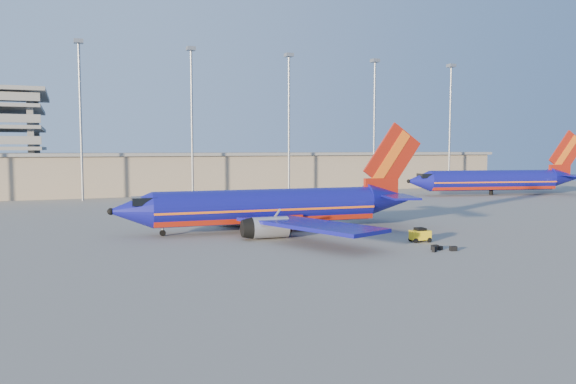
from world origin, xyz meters
The scene contains 7 objects.
ground centered at (0.00, 0.00, 0.00)m, with size 220.00×220.00×0.00m, color slate.
terminal_building centered at (10.00, 58.00, 4.32)m, with size 122.00×16.00×8.50m.
light_mast_row centered at (5.00, 46.00, 17.55)m, with size 101.60×1.60×28.65m.
aircraft_main centered at (-5.64, -1.26, 2.69)m, with size 37.17×35.72×12.58m.
aircraft_second centered at (53.20, 28.58, 3.02)m, with size 38.50×16.14×13.16m.
baggage_tug centered at (5.42, -13.99, 0.75)m, with size 2.11×1.41×1.44m.
luggage_pile centered at (4.40, -18.82, 0.23)m, with size 2.61×1.51×0.51m.
Camera 1 is at (-27.61, -61.23, 9.44)m, focal length 35.00 mm.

